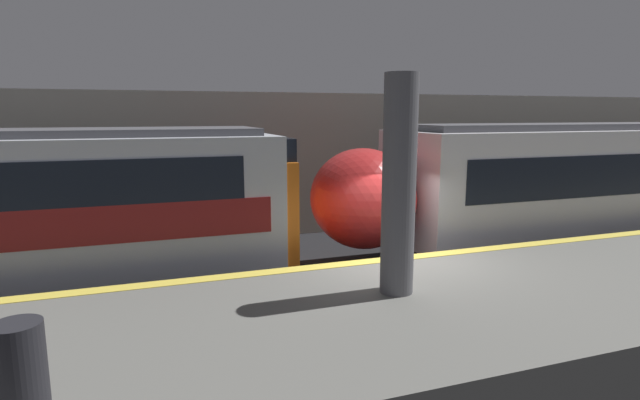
% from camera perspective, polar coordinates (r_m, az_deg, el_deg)
% --- Properties ---
extents(ground_plane, '(120.00, 120.00, 0.00)m').
position_cam_1_polar(ground_plane, '(9.99, 8.65, -12.35)').
color(ground_plane, black).
extents(platform, '(40.00, 4.25, 1.09)m').
position_cam_1_polar(platform, '(8.12, 16.00, -13.86)').
color(platform, slate).
rests_on(platform, ground).
extents(station_rear_barrier, '(50.00, 0.15, 4.38)m').
position_cam_1_polar(station_rear_barrier, '(15.46, -2.70, 4.04)').
color(station_rear_barrier, '#B2AD9E').
rests_on(station_rear_barrier, ground).
extents(support_pillar_near, '(0.50, 0.50, 3.25)m').
position_cam_1_polar(support_pillar_near, '(7.40, 9.00, 1.59)').
color(support_pillar_near, '#56565B').
rests_on(support_pillar_near, platform).
extents(train_modern, '(18.94, 2.96, 3.49)m').
position_cam_1_polar(train_modern, '(17.04, 32.35, 1.69)').
color(train_modern, black).
rests_on(train_modern, ground).
extents(trash_bin, '(0.44, 0.44, 0.85)m').
position_cam_1_polar(trash_bin, '(5.42, -31.05, -16.13)').
color(trash_bin, '#232328').
rests_on(trash_bin, platform).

